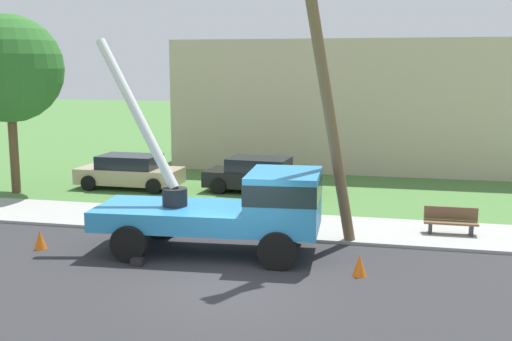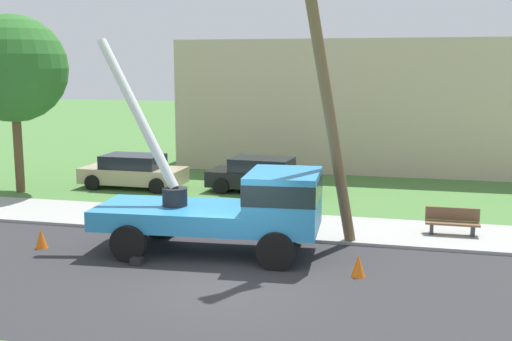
% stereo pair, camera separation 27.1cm
% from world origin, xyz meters
% --- Properties ---
extents(ground_plane, '(120.00, 120.00, 0.00)m').
position_xyz_m(ground_plane, '(0.00, 12.00, 0.00)').
color(ground_plane, '#477538').
extents(road_asphalt, '(80.00, 8.03, 0.01)m').
position_xyz_m(road_asphalt, '(0.00, 0.00, 0.00)').
color(road_asphalt, '#2B2B2D').
rests_on(road_asphalt, ground).
extents(sidewalk_strip, '(80.00, 3.15, 0.10)m').
position_xyz_m(sidewalk_strip, '(0.00, 5.59, 0.05)').
color(sidewalk_strip, '#9E9E99').
rests_on(sidewalk_strip, ground).
extents(utility_truck, '(6.91, 3.21, 5.98)m').
position_xyz_m(utility_truck, '(-0.39, 2.49, 1.41)').
color(utility_truck, '#2D84C6').
rests_on(utility_truck, ground).
extents(leaning_utility_pole, '(2.10, 2.31, 8.83)m').
position_xyz_m(leaning_utility_pole, '(1.87, 3.50, 4.54)').
color(leaning_utility_pole, brown).
rests_on(leaning_utility_pole, ground).
extents(traffic_cone_ahead, '(0.36, 0.36, 0.56)m').
position_xyz_m(traffic_cone_ahead, '(3.05, 1.32, 0.28)').
color(traffic_cone_ahead, orange).
rests_on(traffic_cone_ahead, ground).
extents(traffic_cone_behind, '(0.36, 0.36, 0.56)m').
position_xyz_m(traffic_cone_behind, '(-5.99, 1.62, 0.28)').
color(traffic_cone_behind, orange).
rests_on(traffic_cone_behind, ground).
extents(parked_sedan_tan, '(4.42, 2.05, 1.42)m').
position_xyz_m(parked_sedan_tan, '(-7.24, 10.58, 0.71)').
color(parked_sedan_tan, tan).
rests_on(parked_sedan_tan, ground).
extents(parked_sedan_black, '(4.53, 2.24, 1.42)m').
position_xyz_m(parked_sedan_black, '(-1.70, 11.01, 0.71)').
color(parked_sedan_black, black).
rests_on(parked_sedan_black, ground).
extents(park_bench, '(1.60, 0.45, 0.90)m').
position_xyz_m(park_bench, '(5.52, 5.66, 0.46)').
color(park_bench, brown).
rests_on(park_bench, ground).
extents(roadside_tree_near, '(4.31, 4.31, 7.21)m').
position_xyz_m(roadside_tree_near, '(-11.42, 8.65, 5.03)').
color(roadside_tree_near, brown).
rests_on(roadside_tree_near, ground).
extents(lowrise_building_backdrop, '(18.00, 6.00, 6.40)m').
position_xyz_m(lowrise_building_backdrop, '(1.68, 18.82, 3.20)').
color(lowrise_building_backdrop, '#C6B293').
rests_on(lowrise_building_backdrop, ground).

